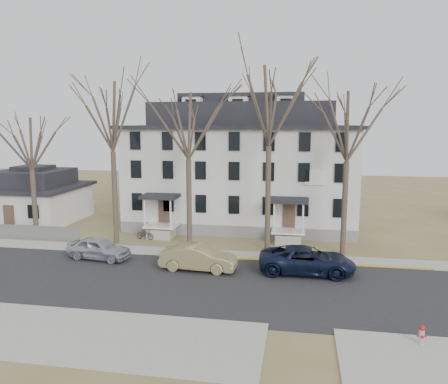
% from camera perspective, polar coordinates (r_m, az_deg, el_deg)
% --- Properties ---
extents(ground, '(120.00, 120.00, 0.00)m').
position_cam_1_polar(ground, '(24.16, 1.40, -14.06)').
color(ground, olive).
rests_on(ground, ground).
extents(main_road, '(120.00, 10.00, 0.04)m').
position_cam_1_polar(main_road, '(26.00, 2.07, -12.35)').
color(main_road, '#27272A').
rests_on(main_road, ground).
extents(far_sidewalk, '(120.00, 2.00, 0.08)m').
position_cam_1_polar(far_sidewalk, '(31.62, 3.57, -8.43)').
color(far_sidewalk, '#A09F97').
rests_on(far_sidewalk, ground).
extents(near_sidewalk_left, '(20.00, 5.00, 0.08)m').
position_cam_1_polar(near_sidewalk_left, '(22.47, -22.28, -16.62)').
color(near_sidewalk_left, '#A09F97').
rests_on(near_sidewalk_left, ground).
extents(yellow_curb, '(14.00, 0.25, 0.06)m').
position_cam_1_polar(yellow_curb, '(30.64, 12.84, -9.22)').
color(yellow_curb, gold).
rests_on(yellow_curb, ground).
extents(boarding_house, '(20.80, 12.36, 12.05)m').
position_cam_1_polar(boarding_house, '(40.50, 2.39, 3.21)').
color(boarding_house, slate).
rests_on(boarding_house, ground).
extents(small_house, '(8.70, 8.70, 5.00)m').
position_cam_1_polar(small_house, '(46.18, -23.41, -0.73)').
color(small_house, silver).
rests_on(small_house, ground).
extents(fence, '(14.00, 0.06, 1.20)m').
position_cam_1_polar(fence, '(40.86, -27.02, -5.39)').
color(fence, gray).
rests_on(fence, ground).
extents(tree_far_left, '(8.40, 8.40, 13.72)m').
position_cam_1_polar(tree_far_left, '(34.85, -14.48, 10.17)').
color(tree_far_left, '#473B31').
rests_on(tree_far_left, ground).
extents(tree_mid_left, '(7.80, 7.80, 12.74)m').
position_cam_1_polar(tree_mid_left, '(32.84, -4.72, 9.22)').
color(tree_mid_left, '#473B31').
rests_on(tree_mid_left, ground).
extents(tree_center, '(9.00, 9.00, 14.70)m').
position_cam_1_polar(tree_center, '(31.91, 5.96, 11.87)').
color(tree_center, '#473B31').
rests_on(tree_center, ground).
extents(tree_mid_right, '(7.80, 7.80, 12.74)m').
position_cam_1_polar(tree_mid_right, '(31.96, 15.92, 8.91)').
color(tree_mid_right, '#473B31').
rests_on(tree_mid_right, ground).
extents(tree_bungalow, '(6.60, 6.60, 10.78)m').
position_cam_1_polar(tree_bungalow, '(38.26, -24.00, 6.22)').
color(tree_bungalow, '#473B31').
rests_on(tree_bungalow, ground).
extents(car_silver, '(4.70, 2.41, 1.53)m').
position_cam_1_polar(car_silver, '(31.98, -16.03, -7.14)').
color(car_silver, '#A4A9B5').
rests_on(car_silver, ground).
extents(car_tan, '(5.02, 1.95, 1.63)m').
position_cam_1_polar(car_tan, '(28.60, -3.38, -8.62)').
color(car_tan, '#908552').
rests_on(car_tan, ground).
extents(car_navy, '(6.04, 2.82, 1.67)m').
position_cam_1_polar(car_navy, '(28.45, 10.79, -8.81)').
color(car_navy, black).
rests_on(car_navy, ground).
extents(bicycle_left, '(1.62, 0.83, 0.81)m').
position_cam_1_polar(bicycle_left, '(36.47, -10.27, -5.52)').
color(bicycle_left, black).
rests_on(bicycle_left, ground).
extents(fire_hydrant, '(0.38, 0.35, 0.91)m').
position_cam_1_polar(fire_hydrant, '(21.46, 24.38, -16.67)').
color(fire_hydrant, '#B7B7BA').
rests_on(fire_hydrant, ground).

